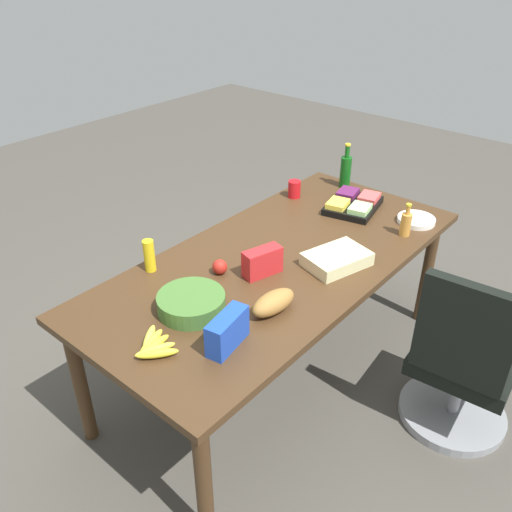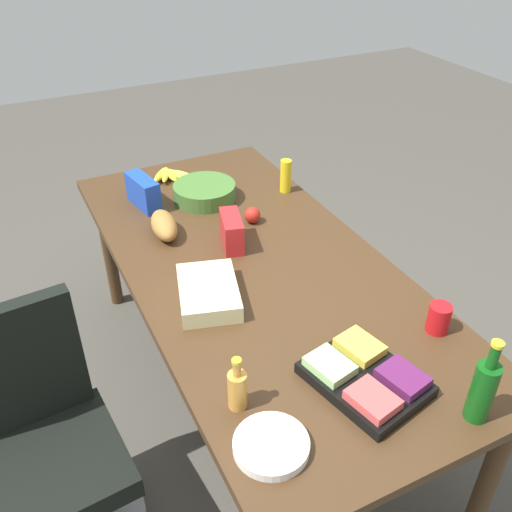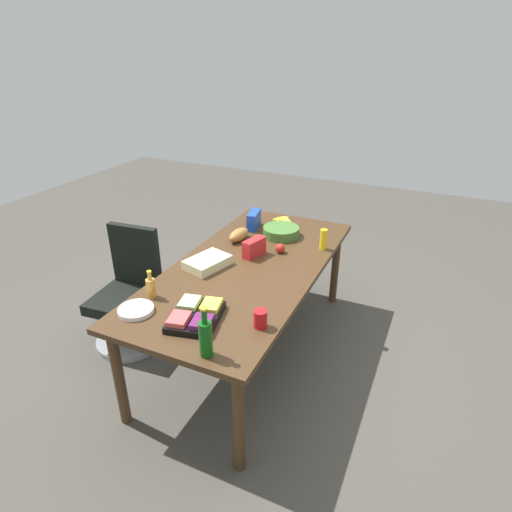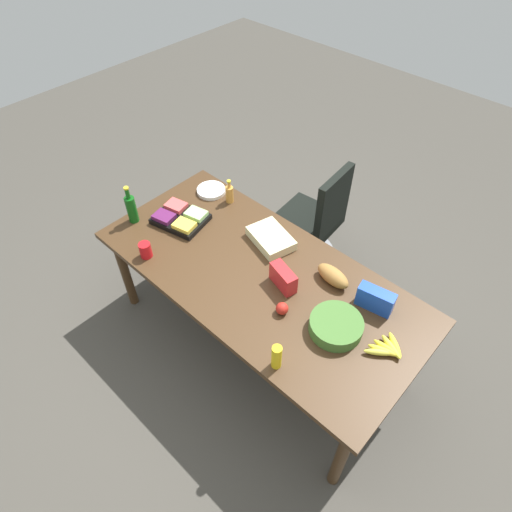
# 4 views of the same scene
# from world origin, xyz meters

# --- Properties ---
(ground_plane) EXTENTS (10.00, 10.00, 0.00)m
(ground_plane) POSITION_xyz_m (0.00, 0.00, 0.00)
(ground_plane) COLOR #47443D
(conference_table) EXTENTS (2.21, 1.03, 0.78)m
(conference_table) POSITION_xyz_m (0.00, 0.00, 0.71)
(conference_table) COLOR #432C18
(conference_table) RESTS_ON ground
(office_chair) EXTENTS (0.56, 0.56, 0.98)m
(office_chair) POSITION_xyz_m (0.27, -0.96, 0.37)
(office_chair) COLOR gray
(office_chair) RESTS_ON ground
(fruit_platter) EXTENTS (0.41, 0.35, 0.07)m
(fruit_platter) POSITION_xyz_m (0.76, 0.02, 0.82)
(fruit_platter) COLOR black
(fruit_platter) RESTS_ON conference_table
(bread_loaf) EXTENTS (0.25, 0.14, 0.10)m
(bread_loaf) POSITION_xyz_m (-0.38, -0.27, 0.83)
(bread_loaf) COLOR olive
(bread_loaf) RESTS_ON conference_table
(red_solo_cup) EXTENTS (0.10, 0.10, 0.11)m
(red_solo_cup) POSITION_xyz_m (0.66, 0.40, 0.84)
(red_solo_cup) COLOR red
(red_solo_cup) RESTS_ON conference_table
(banana_bunch) EXTENTS (0.20, 0.23, 0.04)m
(banana_bunch) POSITION_xyz_m (-0.91, -0.06, 0.81)
(banana_bunch) COLOR yellow
(banana_bunch) RESTS_ON conference_table
(dressing_bottle) EXTENTS (0.06, 0.06, 0.19)m
(dressing_bottle) POSITION_xyz_m (0.66, -0.38, 0.86)
(dressing_bottle) COLOR gold
(dressing_bottle) RESTS_ON conference_table
(sheet_cake) EXTENTS (0.37, 0.30, 0.07)m
(sheet_cake) POSITION_xyz_m (0.14, -0.27, 0.82)
(sheet_cake) COLOR beige
(sheet_cake) RESTS_ON conference_table
(apple_red) EXTENTS (0.08, 0.08, 0.08)m
(apple_red) POSITION_xyz_m (-0.31, 0.14, 0.82)
(apple_red) COLOR #B4231A
(apple_red) RESTS_ON conference_table
(chip_bag_red) EXTENTS (0.21, 0.13, 0.14)m
(chip_bag_red) POSITION_xyz_m (-0.18, -0.03, 0.85)
(chip_bag_red) COLOR red
(chip_bag_red) RESTS_ON conference_table
(wine_bottle) EXTENTS (0.08, 0.08, 0.30)m
(wine_bottle) POSITION_xyz_m (1.01, 0.24, 0.90)
(wine_bottle) COLOR #105214
(wine_bottle) RESTS_ON conference_table
(mustard_bottle) EXTENTS (0.06, 0.06, 0.17)m
(mustard_bottle) POSITION_xyz_m (-0.52, 0.43, 0.87)
(mustard_bottle) COLOR yellow
(mustard_bottle) RESTS_ON conference_table
(salad_bowl) EXTENTS (0.36, 0.36, 0.08)m
(salad_bowl) POSITION_xyz_m (-0.62, 0.02, 0.82)
(salad_bowl) COLOR #416D2D
(salad_bowl) RESTS_ON conference_table
(chip_bag_blue) EXTENTS (0.23, 0.12, 0.15)m
(chip_bag_blue) POSITION_xyz_m (-0.69, -0.27, 0.86)
(chip_bag_blue) COLOR blue
(chip_bag_blue) RESTS_ON conference_table
(paper_plate_stack) EXTENTS (0.25, 0.25, 0.03)m
(paper_plate_stack) POSITION_xyz_m (0.84, -0.36, 0.80)
(paper_plate_stack) COLOR white
(paper_plate_stack) RESTS_ON conference_table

